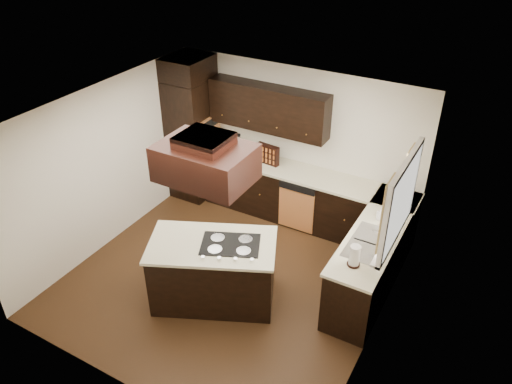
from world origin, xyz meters
The scene contains 30 objects.
floor centered at (0.00, 0.00, -0.01)m, with size 4.20×4.20×0.02m, color #52331A.
ceiling centered at (0.00, 0.00, 2.51)m, with size 4.20×4.20×0.02m, color white.
wall_back centered at (0.00, 2.11, 1.25)m, with size 4.20×0.02×2.50m, color white.
wall_front centered at (0.00, -2.11, 1.25)m, with size 4.20×0.02×2.50m, color white.
wall_left centered at (-2.11, 0.00, 1.25)m, with size 0.02×4.20×2.50m, color white.
wall_right centered at (2.11, 0.00, 1.25)m, with size 0.02×4.20×2.50m, color white.
oven_column centered at (-1.78, 1.71, 1.06)m, with size 0.65×0.75×2.12m, color black.
wall_oven_face centered at (-1.43, 1.71, 1.12)m, with size 0.05×0.62×0.78m, color #DD8445.
base_cabinets_back centered at (0.03, 1.80, 0.44)m, with size 2.93×0.60×0.88m, color black.
base_cabinets_right centered at (1.80, 0.90, 0.44)m, with size 0.60×2.40×0.88m, color black.
countertop_back centered at (0.03, 1.79, 0.90)m, with size 2.93×0.63×0.04m, color beige.
countertop_right centered at (1.79, 0.90, 0.90)m, with size 0.63×2.40×0.04m, color beige.
upper_cabinets centered at (-0.43, 1.93, 1.81)m, with size 2.00×0.34×0.72m, color black.
dishwasher_front centered at (0.33, 1.50, 0.40)m, with size 0.60×0.05×0.72m, color #DD8445.
window_frame centered at (2.07, 0.55, 1.65)m, with size 0.06×1.32×1.12m, color silver.
window_pane centered at (2.10, 0.55, 1.65)m, with size 0.00×1.20×1.00m, color white.
curtain_left centered at (2.01, 0.13, 1.70)m, with size 0.02×0.34×0.90m, color beige.
curtain_right centered at (2.01, 0.97, 1.70)m, with size 0.02×0.34×0.90m, color beige.
sink_rim centered at (1.80, 0.55, 0.92)m, with size 0.52×0.84×0.01m, color silver.
island centered at (0.04, -0.44, 0.44)m, with size 1.57×0.85×0.88m, color black.
island_top centered at (0.04, -0.44, 0.90)m, with size 1.62×0.91×0.04m, color beige.
cooktop centered at (0.26, -0.34, 0.93)m, with size 0.74×0.49×0.01m, color black.
range_hood centered at (0.10, -0.55, 2.16)m, with size 1.05×0.72×0.42m, color black.
hood_duct centered at (0.10, -0.55, 2.44)m, with size 0.55×0.50×0.13m, color black.
blender_base centered at (-0.92, 1.80, 0.97)m, with size 0.15×0.15×0.10m, color silver.
blender_pitcher centered at (-0.92, 1.80, 1.15)m, with size 0.13×0.13×0.26m, color silver.
spice_rack centered at (-0.35, 1.79, 1.08)m, with size 0.39×0.10×0.33m, color black.
mixing_bowl centered at (-1.29, 1.73, 0.95)m, with size 0.28×0.28×0.07m, color silver.
soap_bottle centered at (1.74, 1.13, 1.02)m, with size 0.09×0.09×0.20m, color silver.
paper_towel centered at (1.75, 0.05, 1.06)m, with size 0.13×0.13×0.28m, color silver.
Camera 1 is at (3.00, -4.54, 4.83)m, focal length 35.00 mm.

